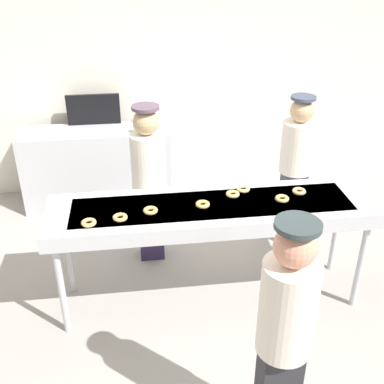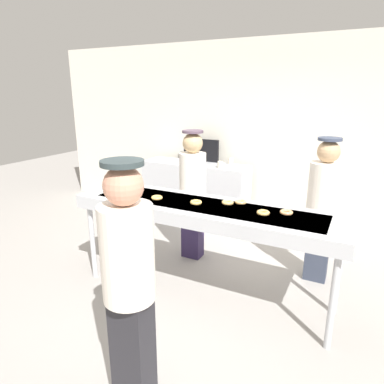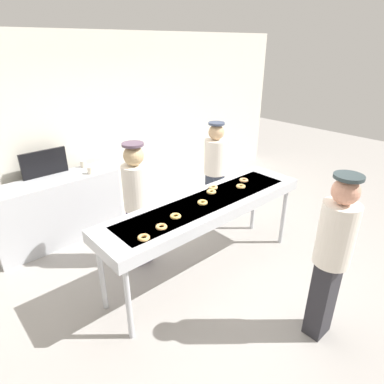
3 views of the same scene
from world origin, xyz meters
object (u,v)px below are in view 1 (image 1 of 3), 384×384
Objects in this scene: glazed_donut_4 at (243,189)px; glazed_donut_7 at (89,223)px; worker_assistant at (296,163)px; menu_display at (94,109)px; glazed_donut_0 at (233,194)px; prep_counter at (98,167)px; glazed_donut_6 at (120,217)px; glazed_donut_1 at (203,204)px; worker_baker at (149,177)px; glazed_donut_5 at (299,191)px; customer_waiting at (284,333)px; fryer_conveyor at (212,212)px; paper_cup_1 at (140,119)px; glazed_donut_2 at (150,211)px; paper_cup_0 at (137,129)px; glazed_donut_3 at (282,199)px.

glazed_donut_4 is 1.00× the size of glazed_donut_7.
worker_assistant reaches higher than menu_display.
glazed_donut_0 and glazed_donut_7 have the same top height.
glazed_donut_7 is 2.17m from prep_counter.
glazed_donut_6 is 0.19× the size of menu_display.
worker_baker reaches higher than glazed_donut_1.
worker_baker reaches higher than glazed_donut_5.
worker_assistant is 2.44m from menu_display.
customer_waiting is at bearing -69.85° from prep_counter.
fryer_conveyor is at bearing 41.11° from worker_assistant.
glazed_donut_1 is at bearing -78.18° from paper_cup_1.
glazed_donut_2 is 1.00× the size of glazed_donut_7.
customer_waiting reaches higher than prep_counter.
worker_assistant is (1.99, 1.03, -0.09)m from glazed_donut_7.
worker_baker is at bearing -85.78° from paper_cup_0.
glazed_donut_3 is 0.96m from worker_assistant.
paper_cup_1 is at bearing 78.55° from glazed_donut_7.
worker_baker is at bearing 6.14° from worker_assistant.
glazed_donut_7 is (-0.99, -0.18, 0.09)m from fryer_conveyor.
glazed_donut_0 is at bearing -65.21° from paper_cup_0.
fryer_conveyor is 23.26× the size of glazed_donut_4.
glazed_donut_2 is at bearing -75.93° from menu_display.
glazed_donut_3 is 0.07× the size of customer_waiting.
fryer_conveyor is 23.26× the size of glazed_donut_5.
glazed_donut_6 is at bearing -82.22° from menu_display.
glazed_donut_1 is (-0.08, -0.02, 0.09)m from fryer_conveyor.
glazed_donut_0 is at bearing -144.22° from glazed_donut_4.
fryer_conveyor is at bearing -72.20° from paper_cup_0.
glazed_donut_6 is (-1.52, -0.23, 0.00)m from glazed_donut_5.
glazed_donut_1 is 0.92m from glazed_donut_7.
worker_baker is at bearing 154.06° from glazed_donut_5.
prep_counter is (-1.26, 1.80, -0.53)m from glazed_donut_0.
worker_baker is 16.24× the size of paper_cup_0.
glazed_donut_6 is (-0.95, -0.26, 0.00)m from glazed_donut_0.
fryer_conveyor is 23.26× the size of glazed_donut_7.
glazed_donut_4 is 1.00× the size of glazed_donut_6.
paper_cup_0 is 0.62m from menu_display.
paper_cup_1 is (-0.53, 2.10, 0.09)m from fryer_conveyor.
fryer_conveyor is 2.24m from prep_counter.
glazed_donut_5 is at bearing 7.05° from glazed_donut_2.
prep_counter is (-1.83, 1.83, -0.53)m from glazed_donut_5.
menu_display reaches higher than fryer_conveyor.
customer_waiting is 3.78m from menu_display.
fryer_conveyor is at bearing -172.89° from glazed_donut_5.
paper_cup_0 is (-1.16, 1.79, -0.00)m from glazed_donut_3.
prep_counter is at bearing 116.72° from glazed_donut_1.
glazed_donut_4 is 2.07m from paper_cup_1.
menu_display reaches higher than glazed_donut_0.
customer_waiting is 17.02× the size of paper_cup_0.
worker_baker is (-0.69, 0.59, -0.09)m from glazed_donut_0.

